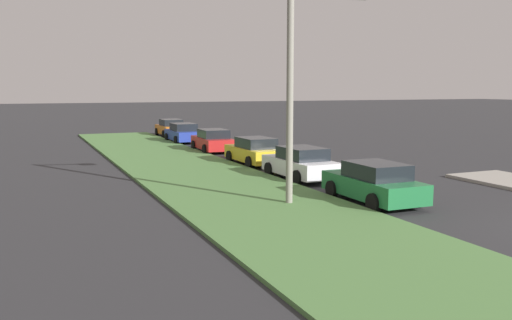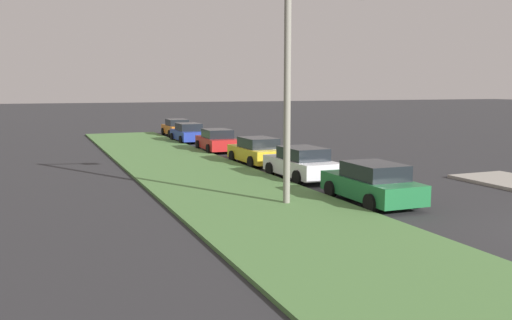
{
  "view_description": "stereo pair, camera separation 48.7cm",
  "coord_description": "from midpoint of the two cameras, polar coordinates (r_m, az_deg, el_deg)",
  "views": [
    {
      "loc": [
        -9.21,
        15.07,
        4.1
      ],
      "look_at": [
        11.89,
        5.89,
        1.04
      ],
      "focal_mm": 37.9,
      "sensor_mm": 36.0,
      "label": 1
    },
    {
      "loc": [
        -9.4,
        14.62,
        4.1
      ],
      "look_at": [
        11.89,
        5.89,
        1.04
      ],
      "focal_mm": 37.9,
      "sensor_mm": 36.0,
      "label": 2
    }
  ],
  "objects": [
    {
      "name": "parked_car_blue",
      "position": [
        41.51,
        -8.05,
        2.83
      ],
      "size": [
        4.31,
        2.04,
        1.47
      ],
      "rotation": [
        0.0,
        0.0,
        0.0
      ],
      "color": "#23389E",
      "rests_on": "ground"
    },
    {
      "name": "parked_car_yellow",
      "position": [
        29.23,
        -0.61,
        0.93
      ],
      "size": [
        4.34,
        2.09,
        1.47
      ],
      "rotation": [
        0.0,
        0.0,
        0.02
      ],
      "color": "gold",
      "rests_on": "ground"
    },
    {
      "name": "parked_car_red",
      "position": [
        35.24,
        -4.98,
        2.04
      ],
      "size": [
        4.37,
        2.15,
        1.47
      ],
      "rotation": [
        0.0,
        0.0,
        -0.04
      ],
      "color": "red",
      "rests_on": "ground"
    },
    {
      "name": "parked_car_white",
      "position": [
        24.58,
        4.17,
        -0.36
      ],
      "size": [
        4.35,
        2.12,
        1.47
      ],
      "rotation": [
        0.0,
        0.0,
        0.03
      ],
      "color": "silver",
      "rests_on": "ground"
    },
    {
      "name": "parked_car_orange",
      "position": [
        47.12,
        -9.29,
        3.36
      ],
      "size": [
        4.33,
        2.07,
        1.47
      ],
      "rotation": [
        0.0,
        0.0,
        -0.02
      ],
      "color": "orange",
      "rests_on": "ground"
    },
    {
      "name": "streetlight",
      "position": [
        18.7,
        3.92,
        8.45
      ],
      "size": [
        0.88,
        2.85,
        7.5
      ],
      "color": "gray",
      "rests_on": "ground"
    },
    {
      "name": "parked_car_green",
      "position": [
        19.85,
        11.63,
        -2.39
      ],
      "size": [
        4.33,
        2.08,
        1.47
      ],
      "rotation": [
        0.0,
        0.0,
        -0.02
      ],
      "color": "#1E6B38",
      "rests_on": "ground"
    },
    {
      "name": "grass_median",
      "position": [
        21.02,
        -2.79,
        -3.51
      ],
      "size": [
        60.0,
        6.0,
        0.12
      ],
      "primitive_type": "cube",
      "color": "#517F42",
      "rests_on": "ground"
    }
  ]
}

